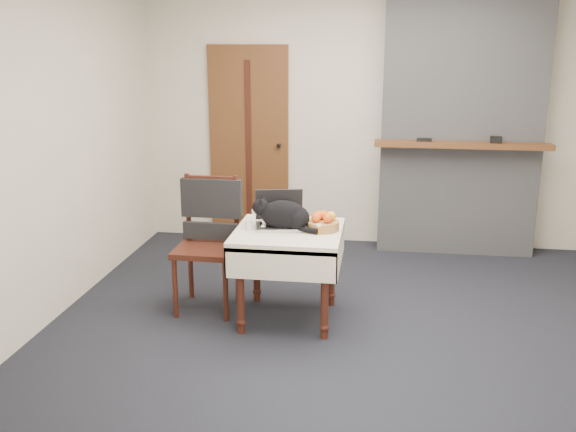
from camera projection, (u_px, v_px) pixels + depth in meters
The scene contains 12 objects.
ground at pixel (354, 320), 4.84m from camera, with size 4.50×4.50×0.00m, color black.
room_shell at pixel (363, 78), 4.81m from camera, with size 4.52×4.01×2.61m.
door at pixel (249, 144), 6.62m from camera, with size 0.82×0.10×2.00m.
chimney at pixel (461, 121), 6.13m from camera, with size 1.62×0.48×2.60m.
side_table at pixel (288, 244), 4.72m from camera, with size 0.78×0.78×0.70m.
laptop at pixel (280, 217), 4.78m from camera, with size 0.41×0.37×0.26m.
cat at pixel (285, 215), 4.68m from camera, with size 0.51×0.22×0.25m.
cream_jar at pixel (249, 225), 4.70m from camera, with size 0.06×0.06×0.06m, color white.
pill_bottle at pixel (319, 229), 4.58m from camera, with size 0.04×0.04×0.07m.
fruit_basket at pixel (323, 223), 4.68m from camera, with size 0.24×0.24×0.13m.
desk_clutter at pixel (309, 228), 4.73m from camera, with size 0.12×0.01×0.01m, color black.
chair at pixel (209, 224), 4.98m from camera, with size 0.48×0.46×1.03m.
Camera 1 is at (0.15, -4.48, 2.05)m, focal length 40.00 mm.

